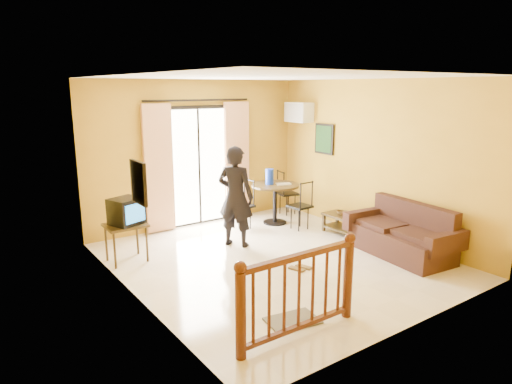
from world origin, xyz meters
TOP-DOWN VIEW (x-y plane):
  - ground at (0.00, 0.00)m, footprint 5.00×5.00m
  - room_shell at (0.00, 0.00)m, footprint 5.00×5.00m
  - balcony_door at (0.00, 2.43)m, footprint 2.25×0.14m
  - tv_table at (-1.90, 1.32)m, footprint 0.60×0.50m
  - television at (-1.87, 1.32)m, footprint 0.56×0.53m
  - picture_left at (-2.22, -0.20)m, footprint 0.05×0.42m
  - dining_table at (1.24, 1.62)m, footprint 0.95×0.95m
  - water_jug at (1.15, 1.68)m, footprint 0.16×0.16m
  - serving_tray at (1.36, 1.52)m, footprint 0.33×0.28m
  - dining_chairs at (1.25, 1.57)m, footprint 1.81×1.41m
  - air_conditioner at (2.09, 1.95)m, footprint 0.31×0.60m
  - botanical_print at (2.22, 1.30)m, footprint 0.05×0.50m
  - coffee_table at (1.85, 0.31)m, footprint 0.45×0.80m
  - bowl at (1.85, 0.37)m, footprint 0.26×0.26m
  - sofa at (1.85, -0.98)m, footprint 0.98×1.83m
  - standing_person at (-0.11, 0.96)m, footprint 0.69×0.75m
  - stair_balustrade at (-1.15, -1.90)m, footprint 1.63×0.13m
  - doormat at (-1.00, -1.63)m, footprint 0.66×0.49m
  - sandals at (0.10, -0.49)m, footprint 0.31×0.27m

SIDE VIEW (x-z plane):
  - ground at x=0.00m, z-range 0.00..0.00m
  - dining_chairs at x=1.25m, z-range -0.47..0.47m
  - doormat at x=-1.00m, z-range 0.00..0.02m
  - sandals at x=0.10m, z-range 0.00..0.03m
  - coffee_table at x=1.85m, z-range 0.06..0.42m
  - sofa at x=1.85m, z-range -0.11..0.73m
  - bowl at x=1.85m, z-range 0.36..0.43m
  - tv_table at x=-1.90m, z-range 0.22..0.83m
  - stair_balustrade at x=-1.15m, z-range 0.05..1.08m
  - dining_table at x=1.24m, z-range 0.23..1.03m
  - serving_tray at x=1.36m, z-range 0.79..0.81m
  - television at x=-1.87m, z-range 0.60..1.01m
  - standing_person at x=-0.11m, z-range 0.00..1.72m
  - water_jug at x=1.15m, z-range 0.79..1.10m
  - balcony_door at x=0.00m, z-range -0.04..2.42m
  - picture_left at x=-2.22m, z-range 1.29..1.81m
  - botanical_print at x=2.22m, z-range 1.35..1.95m
  - room_shell at x=0.00m, z-range -0.80..4.20m
  - air_conditioner at x=2.09m, z-range 1.95..2.35m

